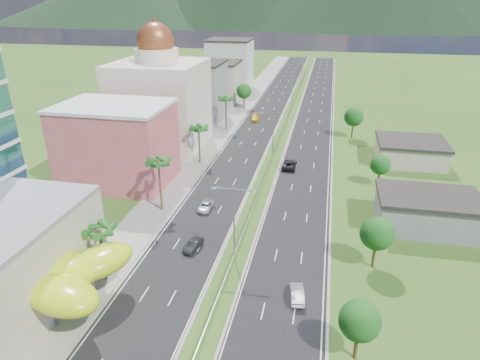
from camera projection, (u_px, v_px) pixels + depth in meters
The scene contains 33 objects.
ground at pixel (217, 305), 51.56m from camera, with size 500.00×500.00×0.00m, color #2D5119.
road_left at pixel (266, 113), 133.66m from camera, with size 11.00×260.00×0.04m, color black.
road_right at pixel (314, 116), 130.88m from camera, with size 11.00×260.00×0.04m, color black.
sidewalk_left at pixel (236, 111), 135.42m from camera, with size 7.00×260.00×0.12m, color gray.
median_guardrail at pixel (283, 129), 115.88m from camera, with size 0.10×216.06×0.76m.
streetlight_median_b at pixel (234, 216), 57.82m from camera, with size 6.04×0.25×11.00m.
streetlight_median_c at pixel (273, 131), 93.69m from camera, with size 6.04×0.25×11.00m.
streetlight_median_d at pixel (292, 89), 134.06m from camera, with size 6.04×0.25×11.00m.
streetlight_median_e at pixel (303, 67), 174.42m from camera, with size 6.04×0.25×11.00m.
lime_canopy at pixel (41, 270), 49.68m from camera, with size 18.00×15.00×7.40m.
pink_shophouse at pixel (117, 145), 82.45m from camera, with size 20.00×15.00×15.00m, color #C24F54.
domed_building at pixel (160, 99), 101.54m from camera, with size 20.00×20.00×28.70m.
midrise_grey at pixel (196, 92), 125.12m from camera, with size 16.00×15.00×16.00m, color slate.
midrise_beige at pixel (215, 83), 145.45m from camera, with size 16.00×15.00×13.00m, color #ACA68D.
midrise_white at pixel (230, 65), 165.08m from camera, with size 16.00×15.00×18.00m, color silver.
shed_near at pixel (427, 213), 67.77m from camera, with size 15.00×10.00×5.00m, color slate.
shed_far at pixel (410, 152), 94.42m from camera, with size 14.00×12.00×4.40m, color #ACA68D.
palm_tree_b at pixel (99, 232), 53.40m from camera, with size 3.60×3.60×8.10m.
palm_tree_c at pixel (158, 164), 70.76m from camera, with size 3.60×3.60×9.60m.
palm_tree_d at pixel (199, 130), 91.77m from camera, with size 3.60×3.60×8.60m.
palm_tree_e at pixel (226, 100), 113.89m from camera, with size 3.60×3.60×9.40m.
leafy_tree_lfar at pixel (244, 91), 137.41m from camera, with size 4.90×4.90×8.05m.
leafy_tree_ra at pixel (360, 321), 42.18m from camera, with size 4.20×4.20×6.90m.
leafy_tree_rb at pixel (377, 234), 56.71m from camera, with size 4.55×4.55×7.47m.
leafy_tree_rc at pixel (380, 165), 81.59m from camera, with size 3.85×3.85×6.33m.
leafy_tree_rd at pixel (354, 117), 108.75m from camera, with size 4.90×4.90×8.05m.
mountain_ridge at pixel (382, 29), 444.01m from camera, with size 860.00×140.00×90.00m, color black, non-canonical shape.
car_dark_left at pixel (193, 245), 62.38m from camera, with size 1.44×4.14×1.36m, color black.
car_silver_mid_left at pixel (206, 206), 73.84m from camera, with size 2.12×4.60×1.28m, color #A7AAAF.
car_yellow_far_left at pixel (255, 118), 125.87m from camera, with size 2.21×5.43×1.57m, color gold.
car_silver_right at pixel (297, 294), 52.22m from camera, with size 1.56×4.47×1.47m, color #B4B7BC.
car_dark_far_right at pixel (290, 164), 91.51m from camera, with size 2.70×5.86×1.63m, color black.
motorcycle at pixel (155, 241), 63.40m from camera, with size 0.62×2.04×1.31m, color black.
Camera 1 is at (11.13, -39.75, 34.47)m, focal length 32.00 mm.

